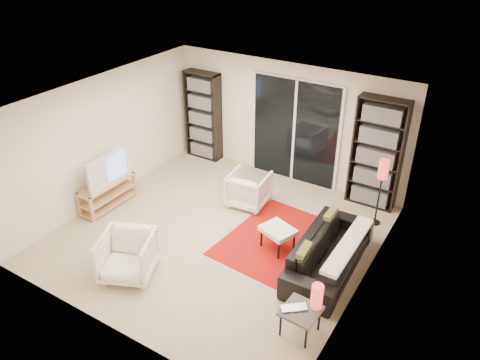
% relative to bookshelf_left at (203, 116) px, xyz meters
% --- Properties ---
extents(floor, '(5.00, 5.00, 0.00)m').
position_rel_bookshelf_left_xyz_m(floor, '(1.95, -2.33, -0.98)').
color(floor, '#C7B792').
rests_on(floor, ground).
extents(wall_back, '(5.00, 0.02, 2.40)m').
position_rel_bookshelf_left_xyz_m(wall_back, '(1.95, 0.17, 0.22)').
color(wall_back, white).
rests_on(wall_back, ground).
extents(wall_front, '(5.00, 0.02, 2.40)m').
position_rel_bookshelf_left_xyz_m(wall_front, '(1.95, -4.83, 0.22)').
color(wall_front, white).
rests_on(wall_front, ground).
extents(wall_left, '(0.02, 5.00, 2.40)m').
position_rel_bookshelf_left_xyz_m(wall_left, '(-0.55, -2.33, 0.22)').
color(wall_left, white).
rests_on(wall_left, ground).
extents(wall_right, '(0.02, 5.00, 2.40)m').
position_rel_bookshelf_left_xyz_m(wall_right, '(4.45, -2.33, 0.22)').
color(wall_right, white).
rests_on(wall_right, ground).
extents(ceiling, '(5.00, 5.00, 0.02)m').
position_rel_bookshelf_left_xyz_m(ceiling, '(1.95, -2.33, 1.42)').
color(ceiling, white).
rests_on(ceiling, wall_back).
extents(sliding_door, '(1.92, 0.08, 2.16)m').
position_rel_bookshelf_left_xyz_m(sliding_door, '(2.15, 0.13, 0.07)').
color(sliding_door, white).
rests_on(sliding_door, ground).
extents(bookshelf_left, '(0.80, 0.30, 1.95)m').
position_rel_bookshelf_left_xyz_m(bookshelf_left, '(0.00, 0.00, 0.00)').
color(bookshelf_left, black).
rests_on(bookshelf_left, ground).
extents(bookshelf_right, '(0.90, 0.30, 2.10)m').
position_rel_bookshelf_left_xyz_m(bookshelf_right, '(3.85, -0.00, 0.07)').
color(bookshelf_right, black).
rests_on(bookshelf_right, ground).
extents(tv_stand, '(0.38, 1.18, 0.50)m').
position_rel_bookshelf_left_xyz_m(tv_stand, '(-0.32, -2.66, -0.71)').
color(tv_stand, '#E9AA72').
rests_on(tv_stand, floor).
extents(tv, '(0.22, 1.09, 0.62)m').
position_rel_bookshelf_left_xyz_m(tv, '(-0.30, -2.66, -0.16)').
color(tv, black).
rests_on(tv, tv_stand).
extents(rug, '(1.69, 2.19, 0.01)m').
position_rel_bookshelf_left_xyz_m(rug, '(2.89, -1.96, -0.97)').
color(rug, '#A9100B').
rests_on(rug, floor).
extents(sofa, '(0.88, 2.09, 0.60)m').
position_rel_bookshelf_left_xyz_m(sofa, '(3.91, -2.18, -0.67)').
color(sofa, black).
rests_on(sofa, floor).
extents(armchair_back, '(0.77, 0.79, 0.65)m').
position_rel_bookshelf_left_xyz_m(armchair_back, '(1.90, -1.23, -0.65)').
color(armchair_back, white).
rests_on(armchair_back, floor).
extents(armchair_front, '(1.00, 1.01, 0.71)m').
position_rel_bookshelf_left_xyz_m(armchair_front, '(1.37, -3.91, -0.62)').
color(armchair_front, white).
rests_on(armchair_front, floor).
extents(ottoman, '(0.63, 0.58, 0.40)m').
position_rel_bookshelf_left_xyz_m(ottoman, '(3.00, -2.16, -0.63)').
color(ottoman, white).
rests_on(ottoman, floor).
extents(side_table, '(0.49, 0.49, 0.40)m').
position_rel_bookshelf_left_xyz_m(side_table, '(4.08, -3.59, -0.62)').
color(side_table, '#454449').
rests_on(side_table, floor).
extents(laptop, '(0.40, 0.38, 0.03)m').
position_rel_bookshelf_left_xyz_m(laptop, '(4.02, -3.66, -0.56)').
color(laptop, silver).
rests_on(laptop, side_table).
extents(table_lamp, '(0.16, 0.16, 0.35)m').
position_rel_bookshelf_left_xyz_m(table_lamp, '(4.22, -3.43, -0.40)').
color(table_lamp, red).
rests_on(table_lamp, side_table).
extents(floor_lamp, '(0.19, 0.19, 1.27)m').
position_rel_bookshelf_left_xyz_m(floor_lamp, '(4.14, -0.60, -0.02)').
color(floor_lamp, black).
rests_on(floor_lamp, floor).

